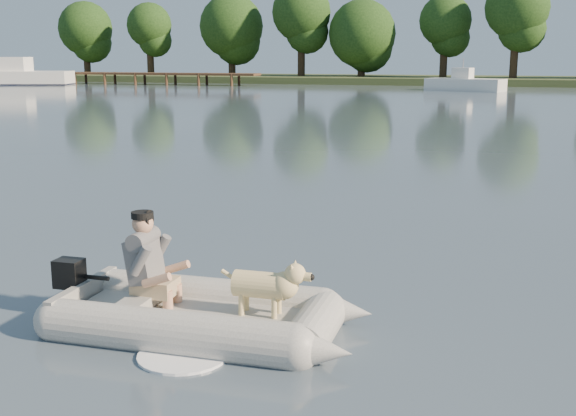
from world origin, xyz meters
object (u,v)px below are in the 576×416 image
(dinghy, at_px, (202,280))
(dock, at_px, (161,79))
(motorboat, at_px, (466,75))
(man, at_px, (146,257))
(cabin_cruiser, at_px, (20,71))
(dog, at_px, (260,289))

(dinghy, bearing_deg, dock, 116.18)
(motorboat, bearing_deg, dinghy, -72.01)
(man, distance_m, cabin_cruiser, 61.05)
(dog, bearing_deg, man, 180.00)
(dock, relative_size, motorboat, 3.11)
(man, bearing_deg, dock, 115.65)
(dock, relative_size, dinghy, 4.54)
(dock, relative_size, dog, 21.80)
(dinghy, relative_size, dog, 4.80)
(cabin_cruiser, xyz_separation_m, motorboat, (37.80, 0.42, -0.08))
(dock, bearing_deg, dinghy, -63.37)
(dog, distance_m, cabin_cruiser, 61.78)
(dock, distance_m, motorboat, 26.49)
(dog, relative_size, motorboat, 0.14)
(dock, relative_size, cabin_cruiser, 1.97)
(dinghy, relative_size, cabin_cruiser, 0.43)
(cabin_cruiser, relative_size, motorboat, 1.58)
(dinghy, distance_m, man, 0.64)
(man, distance_m, motorboat, 48.85)
(cabin_cruiser, bearing_deg, dog, -67.34)
(dock, distance_m, man, 58.23)
(dog, xyz_separation_m, cabin_cruiser, (-38.36, 48.42, 0.74))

